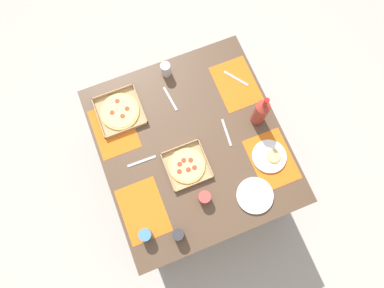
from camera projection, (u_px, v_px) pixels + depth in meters
ground_plane at (192, 168)px, 2.96m from camera, size 6.00×6.00×0.00m
dining_table at (192, 148)px, 2.33m from camera, size 1.26×1.17×0.76m
placemat_near_left at (272, 159)px, 2.20m from camera, size 0.36×0.26×0.00m
placemat_near_right at (236, 84)px, 2.34m from camera, size 0.36×0.26×0.00m
placemat_far_left at (143, 211)px, 2.11m from camera, size 0.36×0.26×0.00m
placemat_far_right at (114, 129)px, 2.26m from camera, size 0.36×0.26×0.00m
pizza_box_center at (187, 166)px, 2.18m from camera, size 0.26×0.26×0.04m
pizza_box_corner_left at (120, 111)px, 2.28m from camera, size 0.30×0.30×0.04m
plate_far_left at (255, 196)px, 2.13m from camera, size 0.23×0.23×0.02m
plate_near_left at (270, 156)px, 2.20m from camera, size 0.22×0.22×0.03m
soda_bottle at (261, 112)px, 2.15m from camera, size 0.09×0.09×0.32m
cup_clear_left at (146, 235)px, 2.03m from camera, size 0.07×0.07×0.10m
cup_dark at (178, 235)px, 2.02m from camera, size 0.07×0.07×0.11m
cup_spare at (166, 69)px, 2.31m from camera, size 0.07×0.07×0.11m
cup_red at (205, 197)px, 2.09m from camera, size 0.08×0.08×0.09m
fork_by_near_left at (236, 78)px, 2.35m from camera, size 0.16×0.12×0.00m
fork_by_far_right at (226, 132)px, 2.25m from camera, size 0.19×0.03×0.00m
fork_by_near_right at (170, 99)px, 2.31m from camera, size 0.19×0.04×0.00m
fork_by_far_left at (142, 161)px, 2.20m from camera, size 0.02×0.19×0.00m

